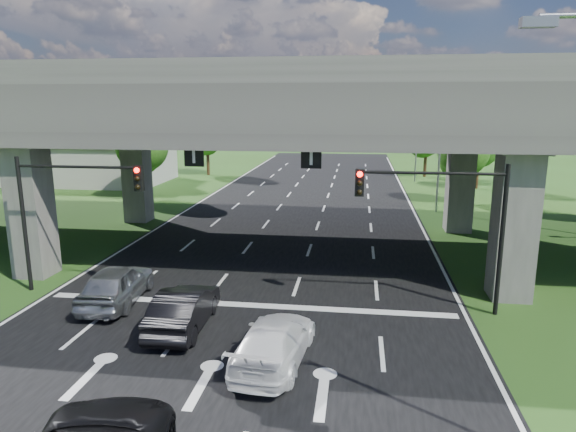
% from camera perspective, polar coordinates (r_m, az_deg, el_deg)
% --- Properties ---
extents(ground, '(160.00, 160.00, 0.00)m').
position_cam_1_polar(ground, '(18.57, -7.02, -13.92)').
color(ground, '#274516').
rests_on(ground, ground).
extents(road, '(18.00, 120.00, 0.03)m').
position_cam_1_polar(road, '(27.67, -1.74, -4.83)').
color(road, black).
rests_on(road, ground).
extents(overpass, '(80.00, 15.00, 10.00)m').
position_cam_1_polar(overpass, '(28.41, -1.17, 11.82)').
color(overpass, '#3A3835').
rests_on(overpass, ground).
extents(warehouse, '(20.00, 10.00, 4.00)m').
position_cam_1_polar(warehouse, '(59.76, -22.94, 5.45)').
color(warehouse, '#9E9E99').
rests_on(warehouse, ground).
extents(signal_right, '(5.76, 0.54, 6.00)m').
position_cam_1_polar(signal_right, '(20.68, 17.12, 0.64)').
color(signal_right, black).
rests_on(signal_right, ground).
extents(signal_left, '(5.76, 0.54, 6.00)m').
position_cam_1_polar(signal_left, '(23.80, -23.32, 1.66)').
color(signal_left, black).
rests_on(signal_left, ground).
extents(streetlight_far, '(3.38, 0.25, 10.00)m').
position_cam_1_polar(streetlight_far, '(40.53, 16.04, 8.58)').
color(streetlight_far, gray).
rests_on(streetlight_far, ground).
extents(streetlight_beyond, '(3.38, 0.25, 10.00)m').
position_cam_1_polar(streetlight_beyond, '(56.39, 13.79, 9.64)').
color(streetlight_beyond, gray).
rests_on(streetlight_beyond, ground).
extents(tree_left_near, '(4.50, 4.50, 7.80)m').
position_cam_1_polar(tree_left_near, '(46.03, -15.88, 7.70)').
color(tree_left_near, black).
rests_on(tree_left_near, ground).
extents(tree_left_mid, '(3.91, 3.90, 6.76)m').
position_cam_1_polar(tree_left_mid, '(54.59, -15.40, 7.71)').
color(tree_left_mid, black).
rests_on(tree_left_mid, ground).
extents(tree_left_far, '(4.80, 4.80, 8.32)m').
position_cam_1_polar(tree_left_far, '(60.68, -8.95, 9.35)').
color(tree_left_far, black).
rests_on(tree_left_far, ground).
extents(tree_right_near, '(4.20, 4.20, 7.28)m').
position_cam_1_polar(tree_right_near, '(45.05, 18.97, 7.00)').
color(tree_right_near, black).
rests_on(tree_right_near, ground).
extents(tree_right_mid, '(3.91, 3.90, 6.76)m').
position_cam_1_polar(tree_right_mid, '(53.49, 20.52, 7.29)').
color(tree_right_mid, black).
rests_on(tree_right_mid, ground).
extents(tree_right_far, '(4.50, 4.50, 7.80)m').
position_cam_1_polar(tree_right_far, '(60.64, 15.21, 8.76)').
color(tree_right_far, black).
rests_on(tree_right_far, ground).
extents(car_silver, '(2.33, 4.98, 1.65)m').
position_cam_1_polar(car_silver, '(22.67, -18.52, -7.19)').
color(car_silver, '#A9ACB0').
rests_on(car_silver, road).
extents(car_dark, '(1.78, 4.72, 1.54)m').
position_cam_1_polar(car_dark, '(19.61, -11.50, -10.05)').
color(car_dark, black).
rests_on(car_dark, road).
extents(car_white, '(2.47, 5.11, 1.43)m').
position_cam_1_polar(car_white, '(16.90, -1.57, -13.79)').
color(car_white, white).
rests_on(car_white, road).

